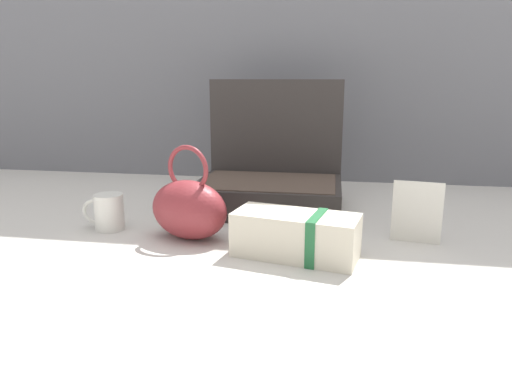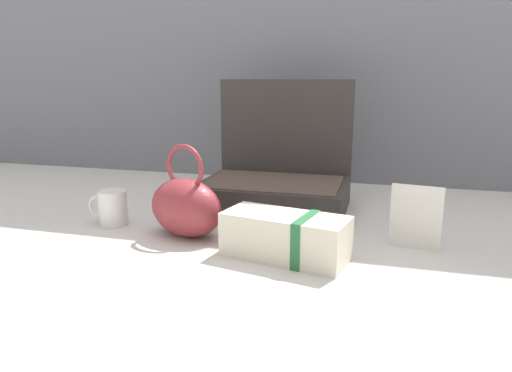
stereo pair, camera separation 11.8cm
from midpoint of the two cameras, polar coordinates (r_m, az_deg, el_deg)
ground_plane at (r=1.23m, az=2.48°, el=-4.51°), size 6.00×6.00×0.00m
open_suitcase at (r=1.36m, az=5.02°, el=0.68°), size 0.41×0.31×0.37m
teal_pouch_handbag at (r=1.11m, az=-5.58°, el=-2.52°), size 0.22×0.17×0.22m
cream_toiletry_bag at (r=0.99m, az=7.23°, el=-6.22°), size 0.28×0.16×0.10m
coffee_mug at (r=1.24m, az=-14.65°, el=-2.64°), size 0.11×0.07×0.09m
info_card_left at (r=1.11m, az=21.93°, el=-3.60°), size 0.11×0.02×0.14m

